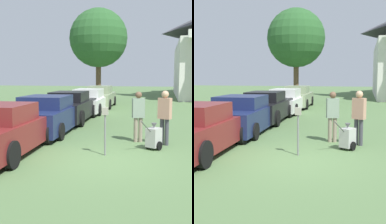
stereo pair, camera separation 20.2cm
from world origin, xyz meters
TOP-DOWN VIEW (x-y plane):
  - ground_plane at (0.00, 0.00)m, footprint 120.00×120.00m
  - parked_car_maroon at (-2.98, 0.11)m, footprint 2.19×4.72m
  - parked_car_navy at (-2.98, 3.76)m, footprint 2.27×4.99m
  - parked_car_black at (-2.98, 6.88)m, footprint 2.17×5.08m
  - parked_car_white at (-2.98, 10.90)m, footprint 2.15×5.28m
  - parked_car_sage at (-2.98, 14.38)m, footprint 2.12×5.06m
  - parking_meter at (0.01, 0.58)m, footprint 0.18×0.09m
  - person_worker at (0.79, 2.67)m, footprint 0.46×0.33m
  - person_supervisor at (1.69, 2.37)m, footprint 0.47×0.38m
  - equipment_cart at (1.37, 1.64)m, footprint 0.65×0.96m
  - shade_tree at (-3.86, 17.82)m, footprint 4.88×4.88m

SIDE VIEW (x-z plane):
  - ground_plane at x=0.00m, z-range 0.00..0.00m
  - equipment_cart at x=1.37m, z-range -0.11..0.89m
  - parked_car_white at x=-2.98m, z-range -0.05..1.45m
  - parked_car_maroon at x=-2.98m, z-range -0.05..1.46m
  - parked_car_navy at x=-2.98m, z-range -0.05..1.46m
  - parked_car_black at x=-2.98m, z-range -0.04..1.49m
  - parked_car_sage at x=-2.98m, z-range -0.06..1.53m
  - parking_meter at x=0.01m, z-range 0.27..1.69m
  - person_worker at x=0.79m, z-range 0.13..1.90m
  - person_supervisor at x=1.69m, z-range 0.14..1.97m
  - shade_tree at x=-3.86m, z-range 1.49..9.38m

